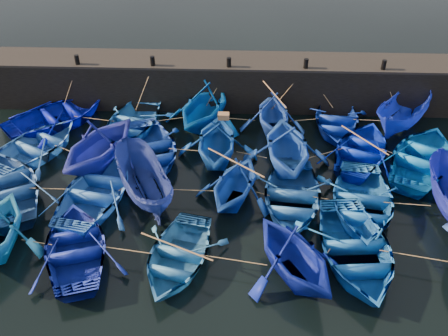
{
  "coord_description": "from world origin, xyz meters",
  "views": [
    {
      "loc": [
        0.71,
        -14.62,
        13.67
      ],
      "look_at": [
        0.0,
        3.2,
        0.7
      ],
      "focal_mm": 40.0,
      "sensor_mm": 36.0,
      "label": 1
    }
  ],
  "objects_px": {
    "boat_0": "(57,116)",
    "boat_13": "(9,187)",
    "wooden_crate": "(224,116)",
    "boat_8": "(150,148)"
  },
  "relations": [
    {
      "from": "boat_8",
      "to": "wooden_crate",
      "type": "bearing_deg",
      "value": -23.2
    },
    {
      "from": "boat_13",
      "to": "wooden_crate",
      "type": "distance_m",
      "value": 9.73
    },
    {
      "from": "boat_13",
      "to": "boat_0",
      "type": "bearing_deg",
      "value": -120.17
    },
    {
      "from": "boat_8",
      "to": "boat_0",
      "type": "bearing_deg",
      "value": 131.14
    },
    {
      "from": "boat_0",
      "to": "boat_13",
      "type": "xyz_separation_m",
      "value": [
        -0.19,
        -6.06,
        -0.01
      ]
    },
    {
      "from": "boat_0",
      "to": "boat_8",
      "type": "distance_m",
      "value": 6.03
    },
    {
      "from": "boat_0",
      "to": "wooden_crate",
      "type": "distance_m",
      "value": 9.51
    },
    {
      "from": "boat_0",
      "to": "boat_8",
      "type": "bearing_deg",
      "value": -160.69
    },
    {
      "from": "boat_0",
      "to": "boat_8",
      "type": "relative_size",
      "value": 1.06
    },
    {
      "from": "wooden_crate",
      "to": "boat_8",
      "type": "bearing_deg",
      "value": 177.75
    }
  ]
}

